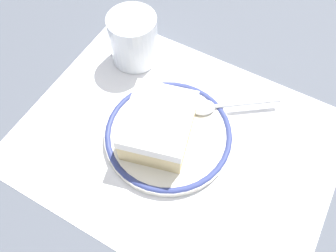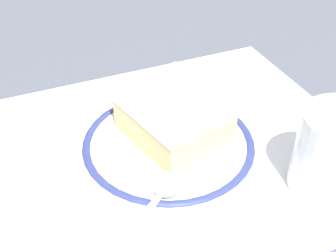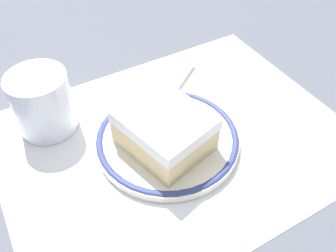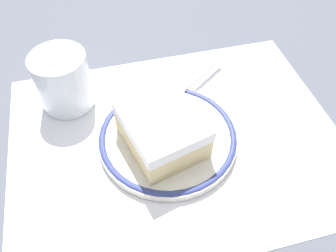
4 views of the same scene
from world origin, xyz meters
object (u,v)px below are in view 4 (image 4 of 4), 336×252
cup (64,83)px  plate (168,138)px  cake_slice (162,130)px  napkin (267,121)px  spoon (183,91)px

cup → plate: bearing=-41.3°
plate → cake_slice: 0.03m
cake_slice → napkin: (0.15, 0.01, -0.04)m
cup → cake_slice: bearing=-45.9°
cake_slice → spoon: (0.05, 0.08, -0.02)m
plate → cake_slice: size_ratio=1.51×
plate → napkin: bearing=-0.5°
napkin → plate: bearing=179.5°
plate → cake_slice: (-0.01, -0.01, 0.03)m
spoon → cup: bearing=168.0°
plate → spoon: spoon is taller
spoon → cup: size_ratio=1.46×
spoon → cup: 0.16m
cake_slice → cup: 0.16m
cake_slice → napkin: bearing=2.7°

